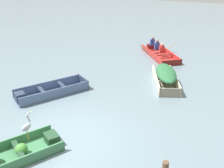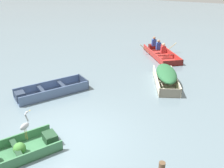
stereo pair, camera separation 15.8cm
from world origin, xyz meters
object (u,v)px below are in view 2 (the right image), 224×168
(heron_on_dinghy, at_px, (25,125))
(rowboat_red_with_crew, at_px, (160,52))
(skiff_cream_mid_moored, at_px, (166,75))
(skiff_slate_blue_near_moored, at_px, (49,91))

(heron_on_dinghy, bearing_deg, rowboat_red_with_crew, 86.45)
(skiff_cream_mid_moored, distance_m, heron_on_dinghy, 6.89)
(skiff_slate_blue_near_moored, distance_m, rowboat_red_with_crew, 7.84)
(rowboat_red_with_crew, bearing_deg, skiff_slate_blue_near_moored, -109.15)
(skiff_cream_mid_moored, xyz_separation_m, heron_on_dinghy, (-2.19, -6.51, 0.45))
(skiff_slate_blue_near_moored, relative_size, heron_on_dinghy, 3.72)
(rowboat_red_with_crew, distance_m, heron_on_dinghy, 10.61)
(skiff_cream_mid_moored, height_order, heron_on_dinghy, heron_on_dinghy)
(skiff_slate_blue_near_moored, bearing_deg, heron_on_dinghy, -58.74)
(skiff_slate_blue_near_moored, height_order, rowboat_red_with_crew, rowboat_red_with_crew)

